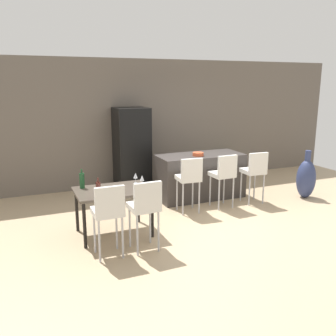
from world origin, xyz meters
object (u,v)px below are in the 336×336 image
object	(u,v)px
kitchen_island	(200,176)
bar_chair_middle	(224,173)
bar_chair_right	(255,169)
floor_vase	(306,178)
wine_glass_middle	(136,176)
bar_chair_left	(189,176)
dining_table	(113,194)
refrigerator	(132,149)
wine_bottle_near	(82,180)
potted_plant	(228,164)
dining_chair_far	(145,205)
wine_bottle_end	(98,189)
dining_chair_near	(108,210)
wine_glass_left	(142,178)
fruit_bowl	(198,154)

from	to	relation	value
kitchen_island	bar_chair_middle	size ratio (longest dim) A/B	1.71
bar_chair_right	floor_vase	bearing A→B (deg)	-5.26
wine_glass_middle	bar_chair_left	bearing A→B (deg)	10.27
kitchen_island	dining_table	world-z (taller)	kitchen_island
wine_glass_middle	refrigerator	distance (m)	2.18
wine_bottle_near	potted_plant	distance (m)	4.50
dining_chair_far	wine_glass_middle	bearing A→B (deg)	79.70
bar_chair_left	dining_chair_far	bearing A→B (deg)	-136.84
bar_chair_left	kitchen_island	bearing A→B (deg)	51.09
kitchen_island	wine_bottle_end	xyz separation A→B (m)	(-2.45, -1.50, 0.40)
dining_chair_near	potted_plant	world-z (taller)	dining_chair_near
bar_chair_middle	wine_bottle_end	size ratio (longest dim) A/B	3.57
bar_chair_right	wine_glass_left	bearing A→B (deg)	-171.05
potted_plant	dining_table	bearing A→B (deg)	-146.84
dining_table	fruit_bowl	xyz separation A→B (m)	(2.05, 1.09, 0.29)
bar_chair_middle	dining_table	bearing A→B (deg)	-169.38
bar_chair_left	dining_chair_near	bearing A→B (deg)	-146.43
wine_glass_left	fruit_bowl	world-z (taller)	fruit_bowl
fruit_bowl	wine_bottle_end	bearing A→B (deg)	-149.22
bar_chair_left	dining_chair_far	xyz separation A→B (m)	(-1.27, -1.19, 0.00)
bar_chair_left	bar_chair_right	size ratio (longest dim) A/B	1.00
fruit_bowl	refrigerator	bearing A→B (deg)	129.49
floor_vase	wine_glass_middle	bearing A→B (deg)	-178.70
fruit_bowl	wine_glass_middle	bearing A→B (deg)	-151.77
wine_glass_left	bar_chair_left	bearing A→B (deg)	20.53
dining_chair_far	dining_table	bearing A→B (deg)	108.95
fruit_bowl	potted_plant	distance (m)	2.02
dining_chair_near	wine_glass_left	size ratio (longest dim) A/B	6.03
wine_glass_middle	bar_chair_right	bearing A→B (deg)	4.47
kitchen_island	wine_bottle_near	distance (m)	2.78
fruit_bowl	dining_chair_far	bearing A→B (deg)	-133.89
wine_glass_middle	potted_plant	world-z (taller)	wine_glass_middle
dining_chair_far	wine_glass_left	size ratio (longest dim) A/B	6.03
dining_chair_near	fruit_bowl	size ratio (longest dim) A/B	4.66
wine_bottle_end	wine_glass_middle	xyz separation A→B (m)	(0.74, 0.53, 0.01)
wine_glass_left	bar_chair_middle	bearing A→B (deg)	12.41
bar_chair_middle	refrigerator	bearing A→B (deg)	122.96
dining_table	potted_plant	world-z (taller)	dining_table
dining_table	dining_chair_far	world-z (taller)	dining_chair_far
refrigerator	floor_vase	world-z (taller)	refrigerator
wine_bottle_end	refrigerator	xyz separation A→B (m)	(1.33, 2.63, 0.06)
dining_chair_near	floor_vase	bearing A→B (deg)	13.63
dining_chair_far	floor_vase	world-z (taller)	dining_chair_far
wine_glass_left	dining_chair_near	bearing A→B (deg)	-133.26
potted_plant	refrigerator	bearing A→B (deg)	179.77
bar_chair_left	floor_vase	distance (m)	2.68
refrigerator	fruit_bowl	bearing A→B (deg)	-50.51
bar_chair_right	potted_plant	world-z (taller)	bar_chair_right
dining_table	wine_glass_middle	distance (m)	0.54
bar_chair_right	fruit_bowl	xyz separation A→B (m)	(-0.92, 0.67, 0.26)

